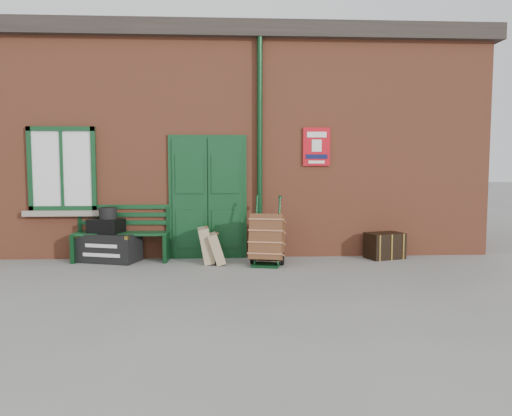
{
  "coord_description": "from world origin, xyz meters",
  "views": [
    {
      "loc": [
        0.08,
        -7.68,
        1.73
      ],
      "look_at": [
        0.54,
        0.6,
        1.0
      ],
      "focal_mm": 35.0,
      "sensor_mm": 36.0,
      "label": 1
    }
  ],
  "objects": [
    {
      "name": "hatbox",
      "position": [
        -2.06,
        1.25,
        0.86
      ],
      "size": [
        0.38,
        0.38,
        0.2
      ],
      "primitive_type": "cylinder",
      "rotation": [
        0.0,
        0.0,
        -0.3
      ],
      "color": "black",
      "rests_on": "strongbox"
    },
    {
      "name": "porter_trolley",
      "position": [
        0.74,
        0.77,
        0.45
      ],
      "size": [
        0.69,
        0.72,
        1.17
      ],
      "rotation": [
        0.0,
        0.0,
        -0.23
      ],
      "color": "black",
      "rests_on": "ground"
    },
    {
      "name": "strongbox",
      "position": [
        -2.09,
        1.23,
        0.63
      ],
      "size": [
        0.65,
        0.55,
        0.25
      ],
      "primitive_type": "cube",
      "rotation": [
        0.0,
        0.0,
        -0.3
      ],
      "color": "black",
      "rests_on": "houdini_trunk"
    },
    {
      "name": "bench",
      "position": [
        -1.83,
        1.33,
        0.52
      ],
      "size": [
        1.68,
        0.57,
        1.03
      ],
      "rotation": [
        0.0,
        0.0,
        -0.03
      ],
      "color": "#0F3A1B",
      "rests_on": "ground"
    },
    {
      "name": "ground",
      "position": [
        0.0,
        0.0,
        0.0
      ],
      "size": [
        80.0,
        80.0,
        0.0
      ],
      "primitive_type": "plane",
      "color": "gray",
      "rests_on": "ground"
    },
    {
      "name": "suitcase_back",
      "position": [
        -0.32,
        0.95,
        0.32
      ],
      "size": [
        0.32,
        0.47,
        0.64
      ],
      "primitive_type": "cube",
      "rotation": [
        0.0,
        -0.17,
        0.09
      ],
      "color": "tan",
      "rests_on": "ground"
    },
    {
      "name": "houdini_trunk",
      "position": [
        -2.04,
        1.23,
        0.25
      ],
      "size": [
        1.13,
        0.83,
        0.51
      ],
      "primitive_type": "cube",
      "rotation": [
        0.0,
        0.0,
        -0.3
      ],
      "color": "black",
      "rests_on": "ground"
    },
    {
      "name": "station_building",
      "position": [
        -0.0,
        3.49,
        2.16
      ],
      "size": [
        10.3,
        4.3,
        4.36
      ],
      "color": "#9F4F33",
      "rests_on": "ground"
    },
    {
      "name": "dark_trunk",
      "position": [
        2.95,
        1.25,
        0.24
      ],
      "size": [
        0.75,
        0.61,
        0.47
      ],
      "primitive_type": "cube",
      "rotation": [
        0.0,
        0.0,
        0.32
      ],
      "color": "black",
      "rests_on": "ground"
    },
    {
      "name": "suitcase_front",
      "position": [
        -0.14,
        0.85,
        0.28
      ],
      "size": [
        0.35,
        0.42,
        0.55
      ],
      "primitive_type": "cube",
      "rotation": [
        0.0,
        -0.3,
        0.09
      ],
      "color": "tan",
      "rests_on": "ground"
    }
  ]
}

